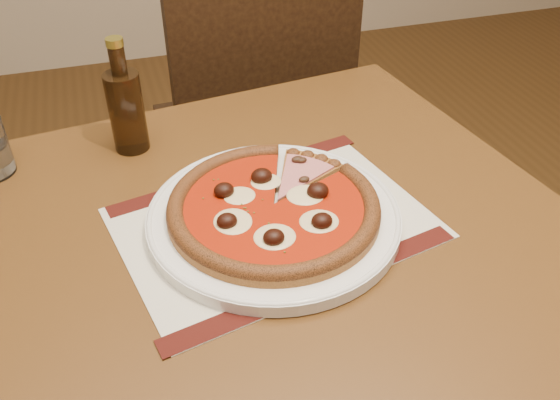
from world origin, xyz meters
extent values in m
cube|color=brown|center=(-0.35, 0.63, 0.73)|extent=(0.90, 0.90, 0.04)
cylinder|color=brown|center=(-0.74, 0.93, 0.35)|extent=(0.05, 0.05, 0.71)
cylinder|color=brown|center=(-0.05, 1.03, 0.35)|extent=(0.05, 0.05, 0.71)
cube|color=black|center=(-0.22, 1.39, 0.44)|extent=(0.45, 0.45, 0.04)
cylinder|color=black|center=(-0.05, 1.59, 0.21)|extent=(0.04, 0.04, 0.42)
cylinder|color=black|center=(-0.41, 1.57, 0.21)|extent=(0.04, 0.04, 0.42)
cylinder|color=black|center=(-0.03, 1.22, 0.21)|extent=(0.04, 0.04, 0.42)
cylinder|color=black|center=(-0.39, 1.20, 0.21)|extent=(0.04, 0.04, 0.42)
cube|color=black|center=(-0.21, 1.20, 0.68)|extent=(0.43, 0.06, 0.45)
cube|color=beige|center=(-0.36, 0.64, 0.75)|extent=(0.47, 0.37, 0.00)
cylinder|color=white|center=(-0.36, 0.64, 0.76)|extent=(0.35, 0.35, 0.02)
cylinder|color=#A36027|center=(-0.36, 0.64, 0.78)|extent=(0.29, 0.29, 0.01)
torus|color=brown|center=(-0.36, 0.64, 0.78)|extent=(0.29, 0.29, 0.02)
cylinder|color=#A81408|center=(-0.36, 0.64, 0.78)|extent=(0.25, 0.25, 0.00)
ellipsoid|color=#F8E4A7|center=(-0.36, 0.69, 0.79)|extent=(0.05, 0.04, 0.01)
ellipsoid|color=#F8E4A7|center=(-0.43, 0.69, 0.79)|extent=(0.05, 0.04, 0.01)
ellipsoid|color=#F8E4A7|center=(-0.41, 0.63, 0.79)|extent=(0.05, 0.04, 0.01)
ellipsoid|color=#F8E4A7|center=(-0.39, 0.56, 0.79)|extent=(0.05, 0.04, 0.01)
ellipsoid|color=#F8E4A7|center=(-0.33, 0.60, 0.79)|extent=(0.05, 0.04, 0.01)
ellipsoid|color=#F8E4A7|center=(-0.28, 0.65, 0.79)|extent=(0.05, 0.04, 0.01)
ellipsoid|color=black|center=(-0.36, 0.70, 0.80)|extent=(0.03, 0.03, 0.02)
ellipsoid|color=black|center=(-0.44, 0.69, 0.80)|extent=(0.03, 0.03, 0.02)
ellipsoid|color=black|center=(-0.42, 0.62, 0.80)|extent=(0.03, 0.03, 0.02)
ellipsoid|color=black|center=(-0.39, 0.55, 0.80)|extent=(0.03, 0.03, 0.02)
ellipsoid|color=black|center=(-0.33, 0.59, 0.80)|extent=(0.03, 0.03, 0.02)
ellipsoid|color=black|center=(-0.27, 0.64, 0.80)|extent=(0.03, 0.03, 0.02)
ellipsoid|color=#392214|center=(-0.32, 0.68, 0.79)|extent=(0.02, 0.01, 0.01)
ellipsoid|color=#392214|center=(-0.29, 0.71, 0.79)|extent=(0.02, 0.01, 0.01)
ellipsoid|color=#392214|center=(-0.33, 0.69, 0.79)|extent=(0.02, 0.01, 0.01)
cylinder|color=#321E0C|center=(-0.53, 0.90, 0.82)|extent=(0.06, 0.06, 0.13)
cylinder|color=#321E0C|center=(-0.53, 0.90, 0.90)|extent=(0.02, 0.02, 0.06)
cylinder|color=#9E9334|center=(-0.53, 0.90, 0.93)|extent=(0.03, 0.03, 0.01)
camera|label=1|loc=(-0.55, 0.03, 1.28)|focal=38.00mm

